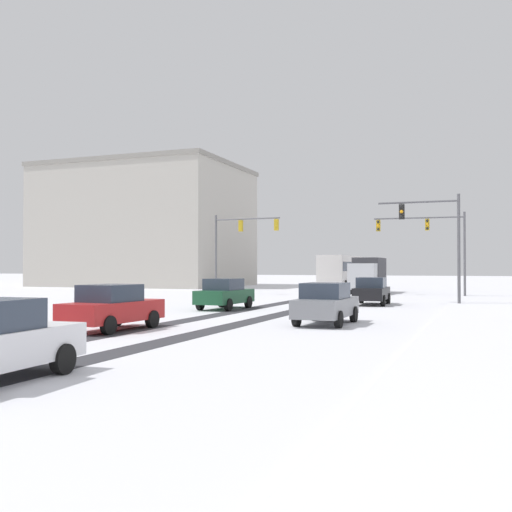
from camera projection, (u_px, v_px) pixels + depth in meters
wheel_track_left_lane at (183, 321)px, 24.57m from camera, size 1.03×36.47×0.01m
wheel_track_right_lane at (243, 323)px, 23.62m from camera, size 1.04×36.47×0.01m
sidewalk_kerb_right at (487, 336)px, 18.86m from camera, size 4.00×36.47×0.12m
traffic_signal_far_right at (432, 236)px, 46.53m from camera, size 6.96×0.74×6.50m
traffic_signal_far_left at (238, 237)px, 48.14m from camera, size 5.73×0.55×6.50m
traffic_signal_near_right at (437, 231)px, 35.02m from camera, size 4.71×0.39×6.50m
car_black_lead at (372, 291)px, 35.14m from camera, size 1.95×4.16×1.62m
car_dark_green_second at (225, 294)px, 31.56m from camera, size 1.93×4.15×1.62m
car_grey_third at (326, 303)px, 23.21m from camera, size 1.88×4.13×1.62m
car_red_fourth at (112, 307)px, 21.04m from camera, size 2.01×4.19×1.62m
bus_oncoming at (341, 269)px, 61.52m from camera, size 2.75×11.02×3.38m
box_truck_delivery at (368, 274)px, 50.77m from camera, size 2.43×7.45×3.02m
office_building_far_left_block at (147, 226)px, 71.07m from camera, size 22.29×16.96×14.13m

